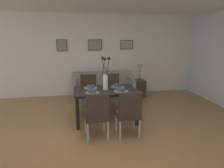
{
  "coord_description": "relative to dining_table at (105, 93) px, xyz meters",
  "views": [
    {
      "loc": [
        -0.35,
        -3.49,
        1.95
      ],
      "look_at": [
        0.49,
        1.2,
        0.81
      ],
      "focal_mm": 33.12,
      "sensor_mm": 36.0,
      "label": 1
    }
  ],
  "objects": [
    {
      "name": "framed_picture_right",
      "position": [
        1.03,
        2.22,
        0.98
      ],
      "size": [
        0.42,
        0.03,
        0.3
      ],
      "color": "#473828"
    },
    {
      "name": "table_lamp",
      "position": [
        1.36,
        1.75,
        0.24
      ],
      "size": [
        0.22,
        0.22,
        0.51
      ],
      "color": "#4C4C51",
      "rests_on": "side_table"
    },
    {
      "name": "ground_plane",
      "position": [
        -0.3,
        -0.96,
        -0.65
      ],
      "size": [
        9.0,
        9.0,
        0.0
      ],
      "primitive_type": "plane",
      "color": "olive"
    },
    {
      "name": "framed_picture_center",
      "position": [
        -0.0,
        2.22,
        0.98
      ],
      "size": [
        0.44,
        0.03,
        0.35
      ],
      "color": "#473828"
    },
    {
      "name": "centerpiece_vase",
      "position": [
        0.0,
        0.0,
        0.37
      ],
      "size": [
        0.21,
        0.23,
        0.73
      ],
      "color": "white",
      "rests_on": "dining_table"
    },
    {
      "name": "dining_chair_far_left",
      "position": [
        0.32,
        -0.84,
        -0.14
      ],
      "size": [
        0.44,
        0.44,
        0.92
      ],
      "color": "#33261E",
      "rests_on": "ground"
    },
    {
      "name": "dining_chair_near_right",
      "position": [
        -0.33,
        0.83,
        -0.14
      ],
      "size": [
        0.46,
        0.46,
        0.92
      ],
      "color": "#33261E",
      "rests_on": "ground"
    },
    {
      "name": "bowl_near_right",
      "position": [
        -0.32,
        0.2,
        0.13
      ],
      "size": [
        0.17,
        0.17,
        0.07
      ],
      "color": "#475166",
      "rests_on": "dining_table"
    },
    {
      "name": "bowl_far_left",
      "position": [
        0.31,
        -0.2,
        0.13
      ],
      "size": [
        0.17,
        0.17,
        0.07
      ],
      "color": "#475166",
      "rests_on": "dining_table"
    },
    {
      "name": "dining_table",
      "position": [
        0.0,
        0.0,
        0.0
      ],
      "size": [
        1.4,
        0.89,
        0.74
      ],
      "color": "black",
      "rests_on": "ground"
    },
    {
      "name": "framed_picture_left",
      "position": [
        -1.03,
        2.22,
        0.98
      ],
      "size": [
        0.32,
        0.03,
        0.36
      ],
      "color": "#473828"
    },
    {
      "name": "sofa",
      "position": [
        0.17,
        1.74,
        -0.37
      ],
      "size": [
        1.85,
        0.84,
        0.8
      ],
      "color": "gray",
      "rests_on": "ground"
    },
    {
      "name": "side_table",
      "position": [
        1.36,
        1.75,
        -0.39
      ],
      "size": [
        0.36,
        0.36,
        0.52
      ],
      "primitive_type": "cube",
      "color": "#3D2D23",
      "rests_on": "ground"
    },
    {
      "name": "placemat_near_left",
      "position": [
        -0.32,
        -0.2,
        0.09
      ],
      "size": [
        0.32,
        0.32,
        0.01
      ],
      "primitive_type": "cylinder",
      "color": "#7F705B",
      "rests_on": "dining_table"
    },
    {
      "name": "back_wall_panel",
      "position": [
        -0.3,
        2.29,
        0.65
      ],
      "size": [
        9.0,
        0.1,
        2.6
      ],
      "primitive_type": "cube",
      "color": "white",
      "rests_on": "ground"
    },
    {
      "name": "dining_chair_near_left",
      "position": [
        -0.29,
        -0.83,
        -0.14
      ],
      "size": [
        0.46,
        0.46,
        0.92
      ],
      "color": "#33261E",
      "rests_on": "ground"
    },
    {
      "name": "placemat_far_right",
      "position": [
        0.31,
        0.2,
        0.09
      ],
      "size": [
        0.32,
        0.32,
        0.01
      ],
      "primitive_type": "cylinder",
      "color": "#7F705B",
      "rests_on": "dining_table"
    },
    {
      "name": "bowl_far_right",
      "position": [
        0.31,
        0.2,
        0.13
      ],
      "size": [
        0.17,
        0.17,
        0.07
      ],
      "color": "#475166",
      "rests_on": "dining_table"
    },
    {
      "name": "placemat_far_left",
      "position": [
        0.31,
        -0.2,
        0.09
      ],
      "size": [
        0.32,
        0.32,
        0.01
      ],
      "primitive_type": "cylinder",
      "color": "#7F705B",
      "rests_on": "dining_table"
    },
    {
      "name": "placemat_near_right",
      "position": [
        -0.32,
        0.2,
        0.09
      ],
      "size": [
        0.32,
        0.32,
        0.01
      ],
      "primitive_type": "cylinder",
      "color": "#7F705B",
      "rests_on": "dining_table"
    },
    {
      "name": "dining_chair_far_right",
      "position": [
        0.31,
        0.84,
        -0.14
      ],
      "size": [
        0.44,
        0.44,
        0.92
      ],
      "color": "#33261E",
      "rests_on": "ground"
    },
    {
      "name": "bowl_near_left",
      "position": [
        -0.32,
        -0.2,
        0.13
      ],
      "size": [
        0.17,
        0.17,
        0.07
      ],
      "color": "#475166",
      "rests_on": "dining_table"
    }
  ]
}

